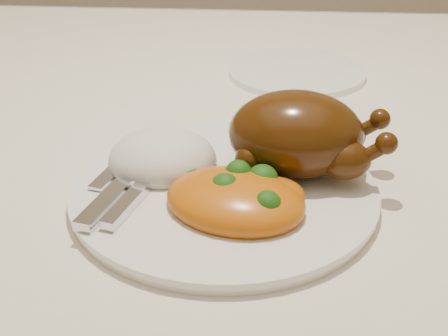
# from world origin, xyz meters

# --- Properties ---
(dining_table) EXTENTS (1.60, 0.90, 0.76)m
(dining_table) POSITION_xyz_m (0.00, 0.00, 0.67)
(dining_table) COLOR brown
(dining_table) RESTS_ON floor
(tablecloth) EXTENTS (1.73, 1.03, 0.18)m
(tablecloth) POSITION_xyz_m (0.00, 0.00, 0.74)
(tablecloth) COLOR white
(tablecloth) RESTS_ON dining_table
(dinner_plate) EXTENTS (0.32, 0.32, 0.01)m
(dinner_plate) POSITION_xyz_m (0.10, -0.18, 0.77)
(dinner_plate) COLOR white
(dinner_plate) RESTS_ON tablecloth
(side_plate) EXTENTS (0.24, 0.24, 0.01)m
(side_plate) POSITION_xyz_m (0.18, 0.16, 0.77)
(side_plate) COLOR white
(side_plate) RESTS_ON tablecloth
(roast_chicken) EXTENTS (0.16, 0.10, 0.08)m
(roast_chicken) POSITION_xyz_m (0.17, -0.14, 0.82)
(roast_chicken) COLOR #472407
(roast_chicken) RESTS_ON dinner_plate
(rice_mound) EXTENTS (0.12, 0.11, 0.06)m
(rice_mound) POSITION_xyz_m (0.03, -0.14, 0.79)
(rice_mound) COLOR white
(rice_mound) RESTS_ON dinner_plate
(mac_and_cheese) EXTENTS (0.15, 0.13, 0.05)m
(mac_and_cheese) POSITION_xyz_m (0.11, -0.21, 0.79)
(mac_and_cheese) COLOR orange
(mac_and_cheese) RESTS_ON dinner_plate
(cutlery) EXTENTS (0.06, 0.19, 0.01)m
(cutlery) POSITION_xyz_m (0.00, -0.19, 0.79)
(cutlery) COLOR silver
(cutlery) RESTS_ON dinner_plate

